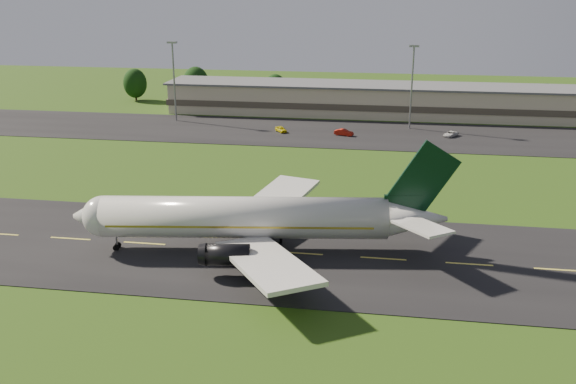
# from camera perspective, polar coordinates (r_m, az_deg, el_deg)

# --- Properties ---
(ground) EXTENTS (360.00, 360.00, 0.00)m
(ground) POSITION_cam_1_polar(r_m,az_deg,el_deg) (85.76, 8.47, -5.93)
(ground) COLOR #234310
(ground) RESTS_ON ground
(taxiway) EXTENTS (220.00, 30.00, 0.10)m
(taxiway) POSITION_cam_1_polar(r_m,az_deg,el_deg) (85.74, 8.47, -5.90)
(taxiway) COLOR black
(taxiway) RESTS_ON ground
(apron) EXTENTS (260.00, 30.00, 0.10)m
(apron) POSITION_cam_1_polar(r_m,az_deg,el_deg) (154.33, 8.92, 5.02)
(apron) COLOR black
(apron) RESTS_ON ground
(airliner) EXTENTS (51.14, 41.79, 15.57)m
(airliner) POSITION_cam_1_polar(r_m,az_deg,el_deg) (85.88, -3.32, -2.35)
(airliner) COLOR silver
(airliner) RESTS_ON ground
(terminal) EXTENTS (145.00, 16.00, 8.40)m
(terminal) POSITION_cam_1_polar(r_m,az_deg,el_deg) (177.36, 11.14, 7.91)
(terminal) COLOR #BAAC8E
(terminal) RESTS_ON ground
(light_mast_west) EXTENTS (2.40, 1.20, 20.35)m
(light_mast_west) POSITION_cam_1_polar(r_m,az_deg,el_deg) (168.98, -10.13, 10.48)
(light_mast_west) COLOR gray
(light_mast_west) RESTS_ON ground
(light_mast_centre) EXTENTS (2.40, 1.20, 20.35)m
(light_mast_centre) POSITION_cam_1_polar(r_m,az_deg,el_deg) (159.97, 10.99, 10.00)
(light_mast_centre) COLOR gray
(light_mast_centre) RESTS_ON ground
(tree_line) EXTENTS (197.98, 9.61, 10.60)m
(tree_line) POSITION_cam_1_polar(r_m,az_deg,el_deg) (188.13, 14.57, 8.56)
(tree_line) COLOR black
(tree_line) RESTS_ON ground
(service_vehicle_a) EXTENTS (3.67, 4.17, 1.36)m
(service_vehicle_a) POSITION_cam_1_polar(r_m,az_deg,el_deg) (155.37, -0.63, 5.60)
(service_vehicle_a) COLOR #C7BA0B
(service_vehicle_a) RESTS_ON apron
(service_vehicle_b) EXTENTS (4.79, 2.80, 1.49)m
(service_vehicle_b) POSITION_cam_1_polar(r_m,az_deg,el_deg) (152.31, 4.99, 5.30)
(service_vehicle_b) COLOR #9A150A
(service_vehicle_b) RESTS_ON apron
(service_vehicle_c) EXTENTS (4.08, 4.78, 1.22)m
(service_vehicle_c) POSITION_cam_1_polar(r_m,az_deg,el_deg) (155.61, 14.27, 5.03)
(service_vehicle_c) COLOR silver
(service_vehicle_c) RESTS_ON apron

